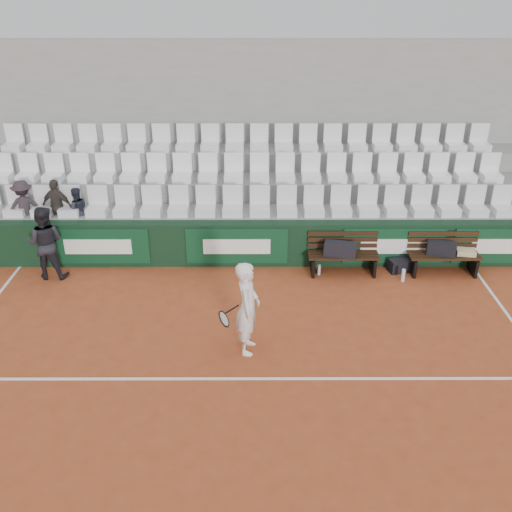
{
  "coord_description": "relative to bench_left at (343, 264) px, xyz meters",
  "views": [
    {
      "loc": [
        0.19,
        -7.27,
        5.88
      ],
      "look_at": [
        0.21,
        2.4,
        1.0
      ],
      "focal_mm": 40.0,
      "sensor_mm": 36.0,
      "label": 1
    }
  ],
  "objects": [
    {
      "name": "water_bottle_near",
      "position": [
        -0.51,
        -0.07,
        -0.1
      ],
      "size": [
        0.07,
        0.07,
        0.24
      ],
      "primitive_type": "cylinder",
      "color": "silver",
      "rests_on": "ground"
    },
    {
      "name": "spectator_b",
      "position": [
        -6.26,
        0.93,
        1.4
      ],
      "size": [
        0.78,
        0.47,
        1.25
      ],
      "primitive_type": "imported",
      "rotation": [
        0.0,
        0.0,
        2.89
      ],
      "color": "#36302B",
      "rests_on": "grandstand_tier_front"
    },
    {
      "name": "sports_bag_left",
      "position": [
        -0.08,
        -0.04,
        0.37
      ],
      "size": [
        0.72,
        0.43,
        0.29
      ],
      "primitive_type": "cube",
      "rotation": [
        0.0,
        0.0,
        -0.23
      ],
      "color": "black",
      "rests_on": "bench_left"
    },
    {
      "name": "seat_row_mid",
      "position": [
        -2.08,
        1.83,
        1.54
      ],
      "size": [
        11.9,
        0.44,
        0.63
      ],
      "primitive_type": "cube",
      "color": "white",
      "rests_on": "grandstand_tier_mid"
    },
    {
      "name": "spectator_a",
      "position": [
        -7.0,
        0.93,
        1.39
      ],
      "size": [
        0.9,
        0.7,
        1.23
      ],
      "primitive_type": "imported",
      "rotation": [
        0.0,
        0.0,
        3.48
      ],
      "color": "#292127",
      "rests_on": "grandstand_tier_front"
    },
    {
      "name": "court_baseline",
      "position": [
        -2.08,
        -3.57,
        -0.22
      ],
      "size": [
        18.0,
        0.06,
        0.01
      ],
      "primitive_type": "cube",
      "color": "white",
      "rests_on": "ground"
    },
    {
      "name": "sports_bag_ground",
      "position": [
        1.25,
        0.08,
        -0.08
      ],
      "size": [
        0.52,
        0.39,
        0.28
      ],
      "primitive_type": "cube",
      "rotation": [
        0.0,
        0.0,
        0.27
      ],
      "color": "black",
      "rests_on": "ground"
    },
    {
      "name": "spectator_c",
      "position": [
        -5.85,
        0.93,
        1.3
      ],
      "size": [
        0.63,
        0.57,
        1.06
      ],
      "primitive_type": "imported",
      "rotation": [
        0.0,
        0.0,
        3.56
      ],
      "color": "#1F232E",
      "rests_on": "grandstand_tier_front"
    },
    {
      "name": "sports_bag_right",
      "position": [
        2.07,
        0.01,
        0.36
      ],
      "size": [
        0.64,
        0.41,
        0.27
      ],
      "primitive_type": "cube",
      "rotation": [
        0.0,
        0.0,
        -0.24
      ],
      "color": "black",
      "rests_on": "bench_right"
    },
    {
      "name": "seat_row_back",
      "position": [
        -2.08,
        2.78,
        1.99
      ],
      "size": [
        11.9,
        0.44,
        0.63
      ],
      "primitive_type": "cube",
      "color": "white",
      "rests_on": "grandstand_tier_back"
    },
    {
      "name": "grandstand_tier_front",
      "position": [
        -2.08,
        1.06,
        0.28
      ],
      "size": [
        18.0,
        0.95,
        1.0
      ],
      "primitive_type": "cube",
      "color": "gray",
      "rests_on": "ground"
    },
    {
      "name": "seat_row_front",
      "position": [
        -2.08,
        0.88,
        1.09
      ],
      "size": [
        11.9,
        0.44,
        0.63
      ],
      "primitive_type": "cube",
      "color": "silver",
      "rests_on": "grandstand_tier_front"
    },
    {
      "name": "back_barrier",
      "position": [
        -2.01,
        0.43,
        0.28
      ],
      "size": [
        18.0,
        0.34,
        1.0
      ],
      "color": "black",
      "rests_on": "ground"
    },
    {
      "name": "towel",
      "position": [
        2.6,
        0.0,
        0.28
      ],
      "size": [
        0.43,
        0.34,
        0.11
      ],
      "primitive_type": "cube",
      "rotation": [
        0.0,
        0.0,
        -0.15
      ],
      "color": "#C6B680",
      "rests_on": "bench_right"
    },
    {
      "name": "ball_kid",
      "position": [
        -6.24,
        -0.14,
        0.57
      ],
      "size": [
        0.78,
        0.61,
        1.59
      ],
      "primitive_type": "imported",
      "rotation": [
        0.0,
        0.0,
        3.13
      ],
      "color": "black",
      "rests_on": "ground"
    },
    {
      "name": "ground",
      "position": [
        -2.08,
        -3.57,
        -0.23
      ],
      "size": [
        80.0,
        80.0,
        0.0
      ],
      "primitive_type": "plane",
      "color": "#A64825",
      "rests_on": "ground"
    },
    {
      "name": "bench_right",
      "position": [
        2.15,
        -0.02,
        0.0
      ],
      "size": [
        1.5,
        0.56,
        0.45
      ],
      "primitive_type": "cube",
      "color": "#321C0F",
      "rests_on": "ground"
    },
    {
      "name": "water_bottle_far",
      "position": [
        1.22,
        -0.37,
        -0.09
      ],
      "size": [
        0.08,
        0.08,
        0.28
      ],
      "primitive_type": "cylinder",
      "color": "silver",
      "rests_on": "ground"
    },
    {
      "name": "grandstand_tier_back",
      "position": [
        -2.08,
        2.96,
        0.72
      ],
      "size": [
        18.0,
        0.95,
        1.9
      ],
      "primitive_type": "cube",
      "color": "gray",
      "rests_on": "ground"
    },
    {
      "name": "grandstand_tier_mid",
      "position": [
        -2.08,
        2.01,
        0.5
      ],
      "size": [
        18.0,
        0.95,
        1.45
      ],
      "primitive_type": "cube",
      "color": "gray",
      "rests_on": "ground"
    },
    {
      "name": "bench_left",
      "position": [
        0.0,
        0.0,
        0.0
      ],
      "size": [
        1.5,
        0.56,
        0.45
      ],
      "primitive_type": "cube",
      "color": "black",
      "rests_on": "ground"
    },
    {
      "name": "tennis_player",
      "position": [
        -2.01,
        -2.76,
        0.61
      ],
      "size": [
        0.72,
        0.65,
        1.68
      ],
      "color": "white",
      "rests_on": "ground"
    },
    {
      "name": "grandstand_rear_wall",
      "position": [
        -2.08,
        3.58,
        1.98
      ],
      "size": [
        18.0,
        0.3,
        4.4
      ],
      "primitive_type": "cube",
      "color": "gray",
      "rests_on": "ground"
    }
  ]
}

